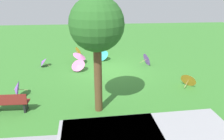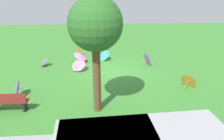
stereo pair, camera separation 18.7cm
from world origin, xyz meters
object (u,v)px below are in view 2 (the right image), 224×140
Objects in this scene: parasol_orange_0 at (80,50)px; parasol_purple_1 at (148,59)px; park_bench at (9,102)px; parasol_yellow_0 at (98,49)px; shade_tree at (95,26)px; parasol_purple_3 at (44,62)px; parasol_purple_0 at (16,89)px; parasol_orange_1 at (189,80)px; parasol_pink_1 at (78,65)px; parasol_pink_0 at (81,55)px; parasol_teal_0 at (103,55)px.

parasol_purple_1 is at bearing 149.10° from parasol_orange_0.
parasol_orange_0 is 5.75m from parasol_purple_1.
park_bench is at bearing 73.34° from parasol_orange_0.
park_bench is 1.71× the size of parasol_yellow_0.
parasol_purple_1 is at bearing -122.84° from shade_tree.
shade_tree is at bearing 121.21° from parasol_purple_3.
parasol_purple_0 is 7.50m from parasol_orange_0.
parasol_purple_3 is (-0.35, -4.42, -0.09)m from parasol_purple_0.
parasol_purple_3 is at bearing -2.90° from parasol_purple_1.
parasol_yellow_0 reaches higher than parasol_orange_0.
parasol_purple_1 is at bearing -143.78° from park_bench.
park_bench is 1.67× the size of parasol_orange_1.
parasol_orange_0 is at bearing -87.95° from parasol_pink_1.
park_bench is 1.41m from parasol_purple_0.
parasol_pink_1 is at bearing -76.47° from shade_tree.
shade_tree is at bearing 158.50° from parasol_purple_0.
parasol_pink_1 is 1.61× the size of parasol_purple_3.
parasol_pink_0 is 7.56m from parasol_orange_1.
parasol_purple_0 is at bearing 85.45° from parasol_purple_3.
parasol_orange_1 is (-4.97, -1.96, -3.28)m from shade_tree.
parasol_orange_0 is (0.20, -2.12, -0.23)m from parasol_pink_0.
parasol_orange_1 is (-6.28, 6.61, 0.05)m from parasol_orange_0.
parasol_purple_0 is 1.12× the size of parasol_orange_0.
parasol_orange_0 is (-2.52, -8.41, -0.11)m from park_bench.
parasol_yellow_0 is at bearing -170.04° from parasol_orange_0.
shade_tree is 4.15× the size of parasol_teal_0.
parasol_purple_3 is (2.52, 0.46, -0.25)m from parasol_pink_0.
parasol_orange_1 is (-6.08, 4.49, -0.18)m from parasol_pink_0.
parasol_purple_1 is (-7.61, -4.05, 0.02)m from parasol_purple_0.
park_bench is 1.30× the size of parasol_pink_0.
shade_tree is at bearing 103.53° from parasol_pink_1.
parasol_purple_0 is 0.71× the size of parasol_pink_0.
parasol_pink_1 is (-2.65, -4.72, -0.04)m from park_bench.
park_bench is at bearing 36.22° from parasol_purple_1.
parasol_yellow_0 is (-0.20, -8.84, -3.30)m from shade_tree.
parasol_pink_0 is 1.31× the size of parasol_yellow_0.
parasol_purple_1 is 1.33× the size of parasol_purple_3.
parasol_teal_0 is (-4.35, -6.85, -0.08)m from park_bench.
parasol_orange_0 is 3.69m from parasol_pink_1.
parasol_pink_1 is at bearing 92.05° from parasol_orange_0.
parasol_purple_3 is at bearing 36.64° from parasol_yellow_0.
parasol_teal_0 is at bearing -48.66° from parasol_orange_1.
shade_tree is (-3.82, 0.16, 3.22)m from park_bench.
parasol_purple_3 is at bearing -91.92° from park_bench.
parasol_orange_1 is at bearing -168.44° from park_bench.
parasol_purple_1 reaches higher than parasol_purple_3.
parasol_purple_1 is (-3.42, 3.22, 0.06)m from parasol_yellow_0.
parasol_purple_1 is at bearing 136.76° from parasol_yellow_0.
parasol_pink_1 is at bearing -130.25° from parasol_purple_0.
parasol_purple_0 is at bearing 49.75° from parasol_pink_1.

